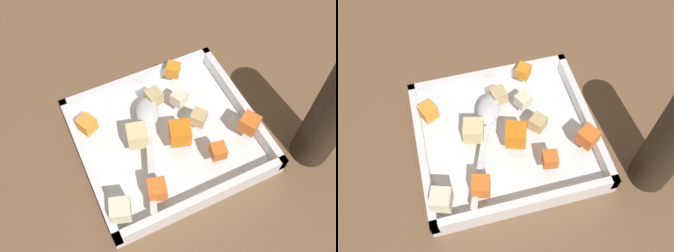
# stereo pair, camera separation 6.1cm
# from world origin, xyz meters

# --- Properties ---
(ground_plane) EXTENTS (4.00, 4.00, 0.00)m
(ground_plane) POSITION_xyz_m (0.00, 0.00, 0.00)
(ground_plane) COLOR brown
(baking_dish) EXTENTS (0.29, 0.26, 0.04)m
(baking_dish) POSITION_xyz_m (-0.01, 0.01, 0.01)
(baking_dish) COLOR silver
(baking_dish) RESTS_ON ground_plane
(carrot_chunk_far_right) EXTENTS (0.03, 0.03, 0.02)m
(carrot_chunk_far_right) POSITION_xyz_m (-0.06, 0.09, 0.05)
(carrot_chunk_far_right) COLOR orange
(carrot_chunk_far_right) RESTS_ON baking_dish
(carrot_chunk_corner_nw) EXTENTS (0.04, 0.04, 0.03)m
(carrot_chunk_corner_nw) POSITION_xyz_m (-0.02, 0.04, 0.06)
(carrot_chunk_corner_nw) COLOR orange
(carrot_chunk_corner_nw) RESTS_ON baking_dish
(carrot_chunk_center) EXTENTS (0.04, 0.04, 0.03)m
(carrot_chunk_center) POSITION_xyz_m (-0.13, 0.07, 0.05)
(carrot_chunk_center) COLOR orange
(carrot_chunk_center) RESTS_ON baking_dish
(carrot_chunk_corner_ne) EXTENTS (0.03, 0.03, 0.03)m
(carrot_chunk_corner_ne) POSITION_xyz_m (0.05, 0.11, 0.05)
(carrot_chunk_corner_ne) COLOR orange
(carrot_chunk_corner_ne) RESTS_ON baking_dish
(carrot_chunk_heap_top) EXTENTS (0.03, 0.03, 0.03)m
(carrot_chunk_heap_top) POSITION_xyz_m (0.11, -0.04, 0.05)
(carrot_chunk_heap_top) COLOR orange
(carrot_chunk_heap_top) RESTS_ON baking_dish
(carrot_chunk_corner_sw) EXTENTS (0.03, 0.03, 0.02)m
(carrot_chunk_corner_sw) POSITION_xyz_m (-0.07, -0.09, 0.05)
(carrot_chunk_corner_sw) COLOR orange
(carrot_chunk_corner_sw) RESTS_ON baking_dish
(potato_chunk_heap_side) EXTENTS (0.04, 0.04, 0.03)m
(potato_chunk_heap_side) POSITION_xyz_m (0.04, 0.01, 0.06)
(potato_chunk_heap_side) COLOR #E0CC89
(potato_chunk_heap_side) RESTS_ON baking_dish
(potato_chunk_rim_edge) EXTENTS (0.03, 0.03, 0.02)m
(potato_chunk_rim_edge) POSITION_xyz_m (-0.06, 0.02, 0.05)
(potato_chunk_rim_edge) COLOR tan
(potato_chunk_rim_edge) RESTS_ON baking_dish
(potato_chunk_corner_se) EXTENTS (0.03, 0.03, 0.02)m
(potato_chunk_corner_se) POSITION_xyz_m (-0.01, -0.05, 0.05)
(potato_chunk_corner_se) COLOR tan
(potato_chunk_corner_se) RESTS_ON baking_dish
(potato_chunk_back_center) EXTENTS (0.03, 0.03, 0.02)m
(potato_chunk_back_center) POSITION_xyz_m (-0.05, -0.03, 0.05)
(potato_chunk_back_center) COLOR beige
(potato_chunk_back_center) RESTS_ON baking_dish
(potato_chunk_near_spoon) EXTENTS (0.04, 0.04, 0.03)m
(potato_chunk_near_spoon) POSITION_xyz_m (0.11, 0.11, 0.06)
(potato_chunk_near_spoon) COLOR beige
(potato_chunk_near_spoon) RESTS_ON baking_dish
(serving_spoon) EXTENTS (0.09, 0.20, 0.02)m
(serving_spoon) POSITION_xyz_m (0.02, -0.01, 0.05)
(serving_spoon) COLOR silver
(serving_spoon) RESTS_ON baking_dish
(pepper_mill) EXTENTS (0.06, 0.06, 0.24)m
(pepper_mill) POSITION_xyz_m (-0.22, 0.13, 0.11)
(pepper_mill) COLOR #2D2319
(pepper_mill) RESTS_ON ground_plane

